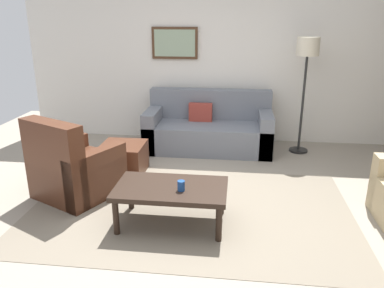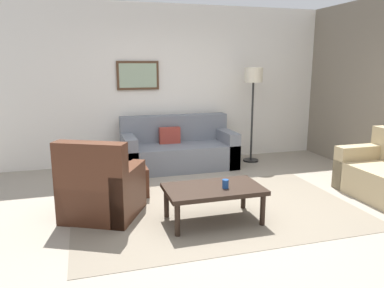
{
  "view_description": "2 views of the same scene",
  "coord_description": "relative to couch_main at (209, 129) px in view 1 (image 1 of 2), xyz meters",
  "views": [
    {
      "loc": [
        0.47,
        -3.67,
        2.02
      ],
      "look_at": [
        -0.02,
        0.39,
        0.62
      ],
      "focal_mm": 35.82,
      "sensor_mm": 36.0,
      "label": 1
    },
    {
      "loc": [
        -1.52,
        -4.08,
        1.77
      ],
      "look_at": [
        -0.22,
        0.32,
        0.78
      ],
      "focal_mm": 34.91,
      "sensor_mm": 36.0,
      "label": 2
    }
  ],
  "objects": [
    {
      "name": "coffee_table",
      "position": [
        -0.19,
        -2.4,
        0.06
      ],
      "size": [
        1.1,
        0.64,
        0.41
      ],
      "color": "black",
      "rests_on": "ground_plane"
    },
    {
      "name": "cup",
      "position": [
        -0.07,
        -2.47,
        0.16
      ],
      "size": [
        0.07,
        0.07,
        0.1
      ],
      "primitive_type": "cylinder",
      "color": "#1E478C",
      "rests_on": "coffee_table"
    },
    {
      "name": "framed_artwork",
      "position": [
        -0.6,
        0.42,
        1.28
      ],
      "size": [
        0.73,
        0.04,
        0.49
      ],
      "color": "#472D1C"
    },
    {
      "name": "armchair_leather",
      "position": [
        -1.41,
        -1.93,
        0.01
      ],
      "size": [
        1.07,
        1.07,
        0.95
      ],
      "color": "#4C2819",
      "rests_on": "ground_plane"
    },
    {
      "name": "ottoman",
      "position": [
        -1.04,
        -1.19,
        -0.1
      ],
      "size": [
        0.56,
        0.56,
        0.4
      ],
      "primitive_type": "cube",
      "color": "#4C2819",
      "rests_on": "ground_plane"
    },
    {
      "name": "couch_main",
      "position": [
        0.0,
        0.0,
        0.0
      ],
      "size": [
        1.92,
        0.9,
        0.88
      ],
      "color": "slate",
      "rests_on": "ground_plane"
    },
    {
      "name": "lamp_standing",
      "position": [
        1.39,
        -0.04,
        1.11
      ],
      "size": [
        0.32,
        0.32,
        1.71
      ],
      "color": "black",
      "rests_on": "ground_plane"
    },
    {
      "name": "ground_plane",
      "position": [
        -0.04,
        -2.1,
        -0.3
      ],
      "size": [
        8.0,
        8.0,
        0.0
      ],
      "primitive_type": "plane",
      "color": "gray"
    },
    {
      "name": "area_rug",
      "position": [
        -0.04,
        -2.1,
        -0.29
      ],
      "size": [
        3.45,
        2.2,
        0.01
      ],
      "primitive_type": "cube",
      "color": "#786E5D",
      "rests_on": "ground_plane"
    },
    {
      "name": "rear_partition",
      "position": [
        -0.04,
        0.5,
        1.1
      ],
      "size": [
        6.0,
        0.12,
        2.8
      ],
      "primitive_type": "cube",
      "color": "silver",
      "rests_on": "ground_plane"
    }
  ]
}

